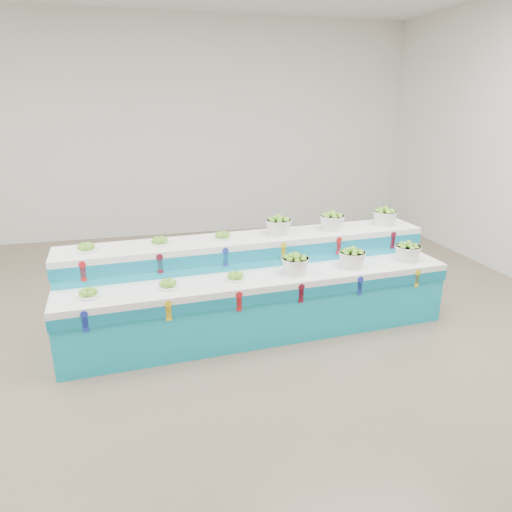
# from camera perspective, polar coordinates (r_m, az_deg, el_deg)

# --- Properties ---
(ground) EXTENTS (10.00, 10.00, 0.00)m
(ground) POSITION_cam_1_polar(r_m,az_deg,el_deg) (4.76, -8.71, -13.59)
(ground) COLOR #70614A
(ground) RESTS_ON ground
(back_wall) EXTENTS (10.00, 0.00, 10.00)m
(back_wall) POSITION_cam_1_polar(r_m,az_deg,el_deg) (9.05, -12.74, 14.89)
(back_wall) COLOR silver
(back_wall) RESTS_ON ground
(display_stand) EXTENTS (4.39, 1.37, 1.02)m
(display_stand) POSITION_cam_1_polar(r_m,az_deg,el_deg) (5.29, 0.00, -3.70)
(display_stand) COLOR #16A6C6
(display_stand) RESTS_ON ground
(plate_lower_left) EXTENTS (0.23, 0.23, 0.09)m
(plate_lower_left) POSITION_cam_1_polar(r_m,az_deg,el_deg) (4.74, -20.01, -4.27)
(plate_lower_left) COLOR white
(plate_lower_left) RESTS_ON display_stand
(plate_lower_mid) EXTENTS (0.23, 0.23, 0.09)m
(plate_lower_mid) POSITION_cam_1_polar(r_m,az_deg,el_deg) (4.76, -10.83, -3.36)
(plate_lower_mid) COLOR white
(plate_lower_mid) RESTS_ON display_stand
(plate_lower_right) EXTENTS (0.23, 0.23, 0.09)m
(plate_lower_right) POSITION_cam_1_polar(r_m,az_deg,el_deg) (4.88, -2.56, -2.47)
(plate_lower_right) COLOR white
(plate_lower_right) RESTS_ON display_stand
(basket_lower_left) EXTENTS (0.32, 0.32, 0.22)m
(basket_lower_left) POSITION_cam_1_polar(r_m,az_deg,el_deg) (5.06, 4.86, -0.95)
(basket_lower_left) COLOR silver
(basket_lower_left) RESTS_ON display_stand
(basket_lower_mid) EXTENTS (0.32, 0.32, 0.22)m
(basket_lower_mid) POSITION_cam_1_polar(r_m,az_deg,el_deg) (5.36, 11.76, -0.17)
(basket_lower_mid) COLOR silver
(basket_lower_mid) RESTS_ON display_stand
(basket_lower_right) EXTENTS (0.32, 0.32, 0.22)m
(basket_lower_right) POSITION_cam_1_polar(r_m,az_deg,el_deg) (5.74, 18.21, 0.55)
(basket_lower_right) COLOR silver
(basket_lower_right) RESTS_ON display_stand
(plate_upper_left) EXTENTS (0.23, 0.23, 0.09)m
(plate_upper_left) POSITION_cam_1_polar(r_m,az_deg,el_deg) (5.15, -20.24, 1.05)
(plate_upper_left) COLOR white
(plate_upper_left) RESTS_ON display_stand
(plate_upper_mid) EXTENTS (0.23, 0.23, 0.09)m
(plate_upper_mid) POSITION_cam_1_polar(r_m,az_deg,el_deg) (5.16, -11.80, 1.87)
(plate_upper_mid) COLOR white
(plate_upper_mid) RESTS_ON display_stand
(plate_upper_right) EXTENTS (0.23, 0.23, 0.09)m
(plate_upper_right) POSITION_cam_1_polar(r_m,az_deg,el_deg) (5.27, -4.14, 2.58)
(plate_upper_right) COLOR white
(plate_upper_right) RESTS_ON display_stand
(basket_upper_left) EXTENTS (0.32, 0.32, 0.22)m
(basket_upper_left) POSITION_cam_1_polar(r_m,az_deg,el_deg) (5.45, 2.80, 3.82)
(basket_upper_left) COLOR silver
(basket_upper_left) RESTS_ON display_stand
(basket_upper_mid) EXTENTS (0.32, 0.32, 0.22)m
(basket_upper_mid) POSITION_cam_1_polar(r_m,az_deg,el_deg) (5.72, 9.37, 4.32)
(basket_upper_mid) COLOR silver
(basket_upper_mid) RESTS_ON display_stand
(basket_upper_right) EXTENTS (0.32, 0.32, 0.22)m
(basket_upper_right) POSITION_cam_1_polar(r_m,az_deg,el_deg) (6.09, 15.60, 4.74)
(basket_upper_right) COLOR silver
(basket_upper_right) RESTS_ON display_stand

